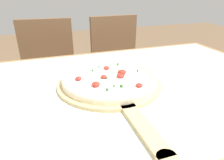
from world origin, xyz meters
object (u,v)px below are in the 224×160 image
chair_left (50,73)px  pizza_peel (111,85)px  chair_right (118,65)px  pizza (109,78)px

chair_left → pizza_peel: bearing=-70.9°
pizza_peel → chair_left: chair_left is taller
pizza_peel → chair_right: (0.32, 0.80, -0.25)m
pizza_peel → chair_left: bearing=104.6°
pizza → chair_right: size_ratio=0.39×
pizza → pizza_peel: bearing=-90.1°
pizza_peel → pizza: bearing=89.9°
chair_left → chair_right: size_ratio=1.00×
pizza_peel → chair_right: chair_right is taller
chair_left → pizza: bearing=-70.5°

